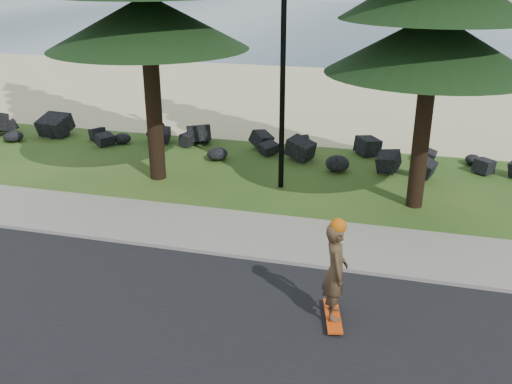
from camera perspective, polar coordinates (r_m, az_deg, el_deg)
ground at (r=12.63m, az=-0.66°, el=-4.61°), size 160.00×160.00×0.00m
road at (r=9.04m, az=-8.62°, el=-16.96°), size 160.00×7.00×0.02m
kerb at (r=11.84m, az=-1.83°, el=-6.28°), size 160.00×0.20×0.10m
sidewalk at (r=12.78m, az=-0.42°, el=-4.06°), size 160.00×2.00×0.08m
beach_sand at (r=26.17m, az=7.93°, el=9.35°), size 160.00×15.00×0.01m
ocean at (r=62.20m, az=12.48°, el=16.33°), size 160.00×58.00×0.01m
seawall_boulders at (r=17.68m, az=4.18°, el=3.30°), size 60.00×2.40×1.10m
lamp_post at (r=14.48m, az=2.77°, el=15.96°), size 0.25×0.14×8.14m
skateboarder at (r=9.51m, az=7.94°, el=-7.90°), size 0.53×1.05×1.89m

